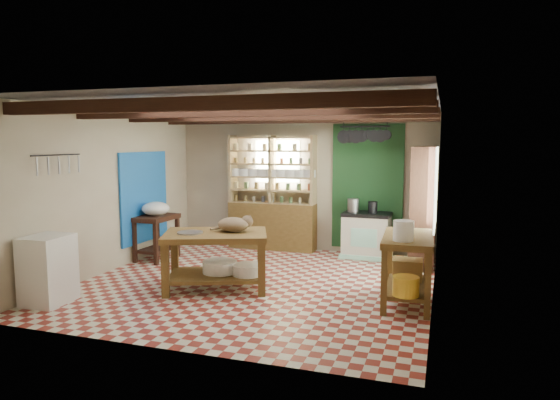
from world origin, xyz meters
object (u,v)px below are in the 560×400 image
(right_counter, at_px, (407,270))
(cat, at_px, (233,225))
(white_cabinet, at_px, (48,270))
(work_table, at_px, (216,260))
(prep_table, at_px, (157,238))
(stove, at_px, (367,235))

(right_counter, distance_m, cat, 2.46)
(white_cabinet, height_order, cat, cat)
(work_table, bearing_deg, cat, 11.31)
(prep_table, bearing_deg, stove, 22.89)
(white_cabinet, height_order, right_counter, same)
(work_table, distance_m, white_cabinet, 2.18)
(white_cabinet, xyz_separation_m, cat, (1.99, 1.41, 0.47))
(white_cabinet, xyz_separation_m, right_counter, (4.40, 1.46, -0.00))
(prep_table, height_order, cat, cat)
(stove, relative_size, white_cabinet, 0.94)
(work_table, bearing_deg, right_counter, -17.28)
(work_table, relative_size, white_cabinet, 1.61)
(work_table, relative_size, right_counter, 1.15)
(work_table, bearing_deg, prep_table, 123.19)
(cat, bearing_deg, prep_table, 119.20)
(work_table, height_order, cat, cat)
(work_table, height_order, stove, stove)
(right_counter, bearing_deg, prep_table, 163.74)
(white_cabinet, relative_size, right_counter, 0.72)
(stove, xyz_separation_m, prep_table, (-3.50, -1.32, -0.01))
(stove, height_order, cat, cat)
(prep_table, bearing_deg, right_counter, -11.47)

